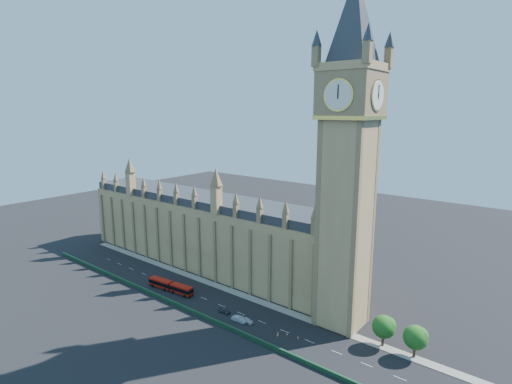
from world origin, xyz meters
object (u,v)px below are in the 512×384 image
Objects in this scene: car_grey at (224,311)px; car_silver at (239,319)px; red_bus at (171,286)px; car_white at (247,320)px.

car_silver is at bearing -100.54° from car_grey.
red_bus reaches higher than car_grey.
car_grey is 8.90m from car_white.
car_silver is 1.11× the size of car_white.
car_grey is 6.95m from car_silver.
car_grey is at bearing 76.13° from car_silver.
red_bus is 33.66m from car_white.
car_white is (2.04, 1.17, -0.16)m from car_silver.
car_silver is at bearing 120.59° from car_white.
car_white is at bearing -65.27° from car_silver.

